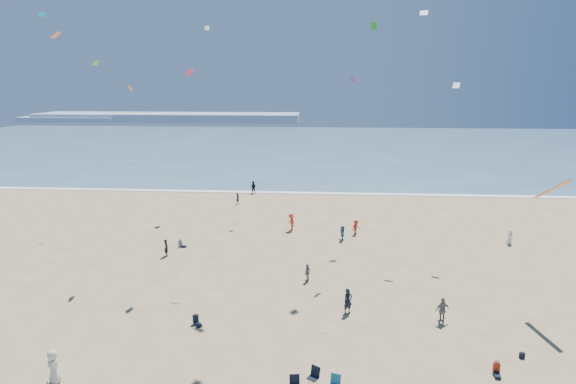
{
  "coord_description": "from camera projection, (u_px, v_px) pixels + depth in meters",
  "views": [
    {
      "loc": [
        3.81,
        -17.7,
        15.33
      ],
      "look_at": [
        2.0,
        8.0,
        9.11
      ],
      "focal_mm": 28.0,
      "sensor_mm": 36.0,
      "label": 1
    }
  ],
  "objects": [
    {
      "name": "ocean",
      "position": [
        304.0,
        146.0,
        113.13
      ],
      "size": [
        220.0,
        100.0,
        0.06
      ],
      "primitive_type": "cube",
      "color": "#476B84",
      "rests_on": "ground"
    },
    {
      "name": "headland_near",
      "position": [
        71.0,
        119.0,
        187.61
      ],
      "size": [
        40.0,
        14.0,
        2.0
      ],
      "primitive_type": "cube",
      "color": "#7A8EA8",
      "rests_on": "ground"
    },
    {
      "name": "chair_cluster",
      "position": [
        314.0,
        383.0,
        22.85
      ],
      "size": [
        2.7,
        1.55,
        1.0
      ],
      "color": "black",
      "rests_on": "ground"
    },
    {
      "name": "navy_bag",
      "position": [
        522.0,
        355.0,
        25.75
      ],
      "size": [
        0.28,
        0.18,
        0.34
      ],
      "primitive_type": "cube",
      "color": "black",
      "rests_on": "ground"
    },
    {
      "name": "standing_flyers",
      "position": [
        325.0,
        266.0,
        36.74
      ],
      "size": [
        33.28,
        49.25,
        1.86
      ],
      "color": "black",
      "rests_on": "ground"
    },
    {
      "name": "headland_far",
      "position": [
        169.0,
        117.0,
        189.58
      ],
      "size": [
        110.0,
        20.0,
        3.2
      ],
      "primitive_type": "cube",
      "color": "#7A8EA8",
      "rests_on": "ground"
    },
    {
      "name": "seated_group",
      "position": [
        297.0,
        355.0,
        25.35
      ],
      "size": [
        23.9,
        29.21,
        0.84
      ],
      "color": "white",
      "rests_on": "ground"
    },
    {
      "name": "surf_line",
      "position": [
        292.0,
        193.0,
        64.65
      ],
      "size": [
        220.0,
        1.2,
        0.08
      ],
      "primitive_type": "cube",
      "color": "white",
      "rests_on": "ground"
    },
    {
      "name": "kites_aloft",
      "position": [
        421.0,
        86.0,
        29.55
      ],
      "size": [
        47.76,
        45.14,
        23.06
      ],
      "color": "#D42444",
      "rests_on": "ground"
    }
  ]
}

